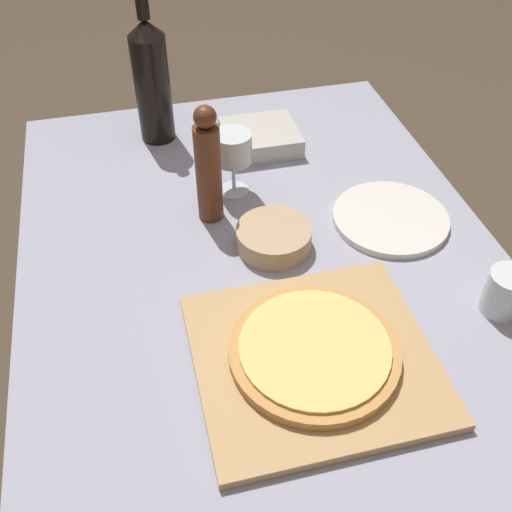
{
  "coord_description": "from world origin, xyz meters",
  "views": [
    {
      "loc": [
        -0.21,
        -0.75,
        1.53
      ],
      "look_at": [
        -0.03,
        0.0,
        0.81
      ],
      "focal_mm": 42.0,
      "sensor_mm": 36.0,
      "label": 1
    }
  ],
  "objects_px": {
    "wine_glass": "(233,150)",
    "small_bowl": "(274,238)",
    "pepper_mill": "(208,167)",
    "pizza": "(314,351)",
    "wine_bottle": "(152,80)"
  },
  "relations": [
    {
      "from": "pepper_mill",
      "to": "wine_glass",
      "type": "distance_m",
      "value": 0.1
    },
    {
      "from": "pizza",
      "to": "small_bowl",
      "type": "relative_size",
      "value": 1.87
    },
    {
      "from": "wine_glass",
      "to": "small_bowl",
      "type": "relative_size",
      "value": 0.98
    },
    {
      "from": "pepper_mill",
      "to": "wine_glass",
      "type": "relative_size",
      "value": 1.76
    },
    {
      "from": "pepper_mill",
      "to": "wine_glass",
      "type": "xyz_separation_m",
      "value": [
        0.06,
        0.07,
        -0.02
      ]
    },
    {
      "from": "pizza",
      "to": "small_bowl",
      "type": "height_order",
      "value": "small_bowl"
    },
    {
      "from": "pizza",
      "to": "small_bowl",
      "type": "bearing_deg",
      "value": 88.09
    },
    {
      "from": "pizza",
      "to": "wine_bottle",
      "type": "relative_size",
      "value": 0.78
    },
    {
      "from": "small_bowl",
      "to": "pepper_mill",
      "type": "bearing_deg",
      "value": 129.6
    },
    {
      "from": "wine_glass",
      "to": "small_bowl",
      "type": "distance_m",
      "value": 0.21
    },
    {
      "from": "pepper_mill",
      "to": "small_bowl",
      "type": "bearing_deg",
      "value": -50.4
    },
    {
      "from": "wine_glass",
      "to": "small_bowl",
      "type": "xyz_separation_m",
      "value": [
        0.04,
        -0.19,
        -0.08
      ]
    },
    {
      "from": "wine_glass",
      "to": "small_bowl",
      "type": "height_order",
      "value": "wine_glass"
    },
    {
      "from": "wine_bottle",
      "to": "small_bowl",
      "type": "xyz_separation_m",
      "value": [
        0.17,
        -0.45,
        -0.13
      ]
    },
    {
      "from": "small_bowl",
      "to": "pizza",
      "type": "bearing_deg",
      "value": -91.91
    }
  ]
}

